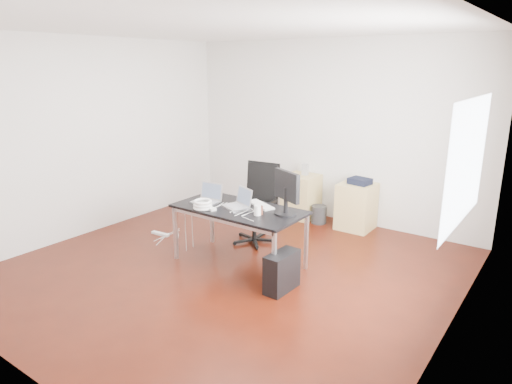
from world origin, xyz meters
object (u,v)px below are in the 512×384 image
Objects in this scene: filing_cabinet_left at (301,196)px; pc_tower at (282,272)px; office_chair at (257,199)px; filing_cabinet_right at (356,206)px; desk at (239,212)px.

filing_cabinet_left is 1.56× the size of pc_tower.
office_chair is at bearing -89.07° from filing_cabinet_left.
filing_cabinet_left is 0.96m from filing_cabinet_right.
pc_tower is at bearing -86.25° from filing_cabinet_right.
desk is 2.29× the size of filing_cabinet_right.
office_chair is at bearing 137.78° from pc_tower.
pc_tower is (1.09, -1.06, -0.39)m from office_chair.
desk is 1.48× the size of office_chair.
office_chair reaches higher than filing_cabinet_right.
desk is at bearing 162.90° from pc_tower.
desk is 0.83m from office_chair.
desk reaches higher than filing_cabinet_right.
filing_cabinet_right is (0.94, 1.26, -0.26)m from office_chair.
filing_cabinet_right is 1.56× the size of pc_tower.
filing_cabinet_right is at bearing 46.67° from office_chair.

